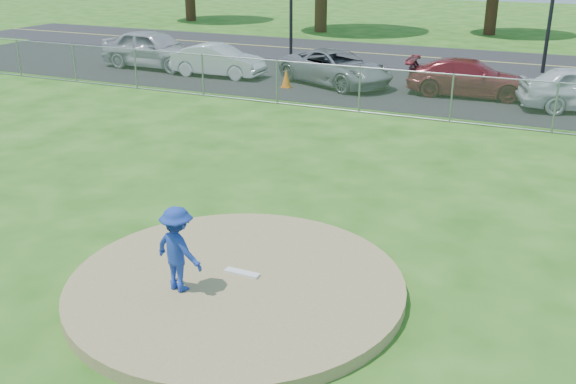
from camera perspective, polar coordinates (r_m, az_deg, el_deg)
name	(u,v)px	position (r m, az deg, el deg)	size (l,w,h in m)	color
ground	(401,134)	(19.19, 10.04, 5.06)	(120.00, 120.00, 0.00)	#225512
pitchers_mound	(236,285)	(10.45, -4.62, -8.23)	(5.40, 5.40, 0.20)	olive
pitching_rubber	(242,273)	(10.54, -4.11, -7.18)	(0.60, 0.15, 0.04)	white
chain_link_fence	(420,96)	(20.89, 11.62, 8.39)	(40.00, 0.06, 1.50)	gray
parking_lot	(447,91)	(25.36, 13.94, 8.69)	(50.00, 8.00, 0.01)	black
street	(479,61)	(32.64, 16.62, 11.11)	(60.00, 7.00, 0.01)	black
pitcher	(178,249)	(9.93, -9.76, -5.03)	(0.88, 0.51, 1.37)	#1C379D
traffic_cone	(286,78)	(25.22, -0.16, 10.09)	(0.37, 0.37, 0.72)	orange
parked_car_silver	(154,49)	(29.91, -11.84, 12.34)	(1.98, 4.93, 1.68)	#A9A9AD
parked_car_white	(218,61)	(27.57, -6.24, 11.54)	(1.39, 3.98, 1.31)	silver
parked_car_gray	(336,68)	(25.76, 4.29, 10.98)	(2.24, 4.86, 1.35)	gray
parked_car_darkred	(470,78)	(24.64, 15.85, 9.73)	(1.84, 4.53, 1.31)	maroon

